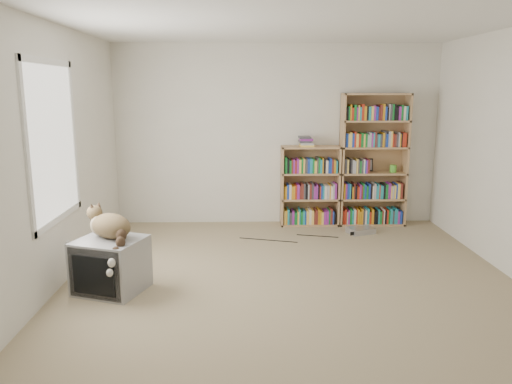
{
  "coord_description": "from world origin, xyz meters",
  "views": [
    {
      "loc": [
        -0.46,
        -4.49,
        1.88
      ],
      "look_at": [
        -0.33,
        1.0,
        0.75
      ],
      "focal_mm": 35.0,
      "sensor_mm": 36.0,
      "label": 1
    }
  ],
  "objects_px": {
    "bookcase_short": "(310,189)",
    "cat": "(111,231)",
    "crt_tv": "(111,265)",
    "dvd_player": "(361,230)",
    "bookcase_tall": "(373,163)"
  },
  "relations": [
    {
      "from": "bookcase_short",
      "to": "cat",
      "type": "bearing_deg",
      "value": -132.67
    },
    {
      "from": "bookcase_short",
      "to": "crt_tv",
      "type": "bearing_deg",
      "value": -133.04
    },
    {
      "from": "bookcase_short",
      "to": "dvd_player",
      "type": "xyz_separation_m",
      "value": [
        0.63,
        -0.48,
        -0.47
      ]
    },
    {
      "from": "crt_tv",
      "to": "bookcase_tall",
      "type": "bearing_deg",
      "value": 56.87
    },
    {
      "from": "cat",
      "to": "bookcase_tall",
      "type": "xyz_separation_m",
      "value": [
        3.04,
        2.35,
        0.27
      ]
    },
    {
      "from": "bookcase_tall",
      "to": "dvd_player",
      "type": "distance_m",
      "value": 0.99
    },
    {
      "from": "dvd_player",
      "to": "cat",
      "type": "bearing_deg",
      "value": -166.58
    },
    {
      "from": "cat",
      "to": "dvd_player",
      "type": "distance_m",
      "value": 3.41
    },
    {
      "from": "bookcase_short",
      "to": "dvd_player",
      "type": "bearing_deg",
      "value": -37.04
    },
    {
      "from": "crt_tv",
      "to": "bookcase_tall",
      "type": "relative_size",
      "value": 0.4
    },
    {
      "from": "crt_tv",
      "to": "cat",
      "type": "bearing_deg",
      "value": -8.78
    },
    {
      "from": "bookcase_short",
      "to": "dvd_player",
      "type": "relative_size",
      "value": 3.38
    },
    {
      "from": "dvd_player",
      "to": "crt_tv",
      "type": "bearing_deg",
      "value": -166.9
    },
    {
      "from": "dvd_player",
      "to": "bookcase_short",
      "type": "bearing_deg",
      "value": 122.59
    },
    {
      "from": "cat",
      "to": "bookcase_short",
      "type": "xyz_separation_m",
      "value": [
        2.16,
        2.35,
        -0.08
      ]
    }
  ]
}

